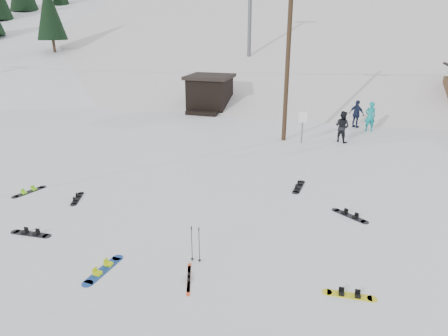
# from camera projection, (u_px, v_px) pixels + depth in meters

# --- Properties ---
(ground) EXTENTS (200.00, 200.00, 0.00)m
(ground) POSITION_uv_depth(u_px,v_px,m) (145.00, 259.00, 11.90)
(ground) COLOR white
(ground) RESTS_ON ground
(ski_slope) EXTENTS (60.00, 85.24, 65.97)m
(ski_slope) POSITION_uv_depth(u_px,v_px,m) (306.00, 143.00, 65.49)
(ski_slope) COLOR white
(ski_slope) RESTS_ON ground
(ridge_left) EXTENTS (47.54, 95.03, 58.38)m
(ridge_left) POSITION_uv_depth(u_px,v_px,m) (90.00, 131.00, 68.55)
(ridge_left) COLOR white
(ridge_left) RESTS_ON ground
(treeline_left) EXTENTS (20.00, 64.00, 10.00)m
(treeline_left) POSITION_uv_depth(u_px,v_px,m) (60.00, 71.00, 57.03)
(treeline_left) COLOR black
(treeline_left) RESTS_ON ground
(treeline_crest) EXTENTS (50.00, 6.00, 10.00)m
(treeline_crest) POSITION_uv_depth(u_px,v_px,m) (324.00, 53.00, 89.22)
(treeline_crest) COLOR black
(treeline_crest) RESTS_ON ski_slope
(utility_pole) EXTENTS (2.00, 0.26, 9.00)m
(utility_pole) POSITION_uv_depth(u_px,v_px,m) (288.00, 59.00, 22.33)
(utility_pole) COLOR #3A2819
(utility_pole) RESTS_ON ground
(trail_sign) EXTENTS (0.50, 0.09, 1.85)m
(trail_sign) POSITION_uv_depth(u_px,v_px,m) (303.00, 122.00, 22.83)
(trail_sign) COLOR #595B60
(trail_sign) RESTS_ON ground
(lift_hut) EXTENTS (3.40, 4.10, 2.75)m
(lift_hut) POSITION_uv_depth(u_px,v_px,m) (210.00, 93.00, 31.60)
(lift_hut) COLOR black
(lift_hut) RESTS_ON ground
(lift_tower_near) EXTENTS (2.20, 0.36, 8.00)m
(lift_tower_near) POSITION_uv_depth(u_px,v_px,m) (250.00, 8.00, 37.24)
(lift_tower_near) COLOR #595B60
(lift_tower_near) RESTS_ON ski_slope
(hero_snowboard) EXTENTS (0.43, 1.65, 0.12)m
(hero_snowboard) POSITION_uv_depth(u_px,v_px,m) (103.00, 270.00, 11.35)
(hero_snowboard) COLOR #18429D
(hero_snowboard) RESTS_ON ground
(hero_skis) EXTENTS (0.58, 1.42, 0.08)m
(hero_skis) POSITION_uv_depth(u_px,v_px,m) (189.00, 278.00, 10.98)
(hero_skis) COLOR red
(hero_skis) RESTS_ON ground
(ski_poles) EXTENTS (0.31, 0.08, 1.14)m
(ski_poles) POSITION_uv_depth(u_px,v_px,m) (195.00, 244.00, 11.61)
(ski_poles) COLOR black
(ski_poles) RESTS_ON ground
(board_scatter_a) EXTENTS (1.51, 0.34, 0.11)m
(board_scatter_a) POSITION_uv_depth(u_px,v_px,m) (31.00, 234.00, 13.29)
(board_scatter_a) COLOR black
(board_scatter_a) RESTS_ON ground
(board_scatter_b) EXTENTS (0.65, 1.29, 0.10)m
(board_scatter_b) POSITION_uv_depth(u_px,v_px,m) (77.00, 198.00, 15.93)
(board_scatter_b) COLOR black
(board_scatter_b) RESTS_ON ground
(board_scatter_c) EXTENTS (0.64, 1.47, 0.11)m
(board_scatter_c) POSITION_uv_depth(u_px,v_px,m) (29.00, 191.00, 16.58)
(board_scatter_c) COLOR black
(board_scatter_c) RESTS_ON ground
(board_scatter_d) EXTENTS (1.31, 1.00, 0.11)m
(board_scatter_d) POSITION_uv_depth(u_px,v_px,m) (350.00, 215.00, 14.53)
(board_scatter_d) COLOR black
(board_scatter_d) RESTS_ON ground
(board_scatter_e) EXTENTS (1.38, 0.31, 0.10)m
(board_scatter_e) POSITION_uv_depth(u_px,v_px,m) (349.00, 295.00, 10.30)
(board_scatter_e) COLOR yellow
(board_scatter_e) RESTS_ON ground
(board_scatter_f) EXTENTS (0.41, 1.58, 0.11)m
(board_scatter_f) POSITION_uv_depth(u_px,v_px,m) (299.00, 187.00, 17.06)
(board_scatter_f) COLOR black
(board_scatter_f) RESTS_ON ground
(skier_teal) EXTENTS (0.79, 0.63, 1.91)m
(skier_teal) POSITION_uv_depth(u_px,v_px,m) (370.00, 116.00, 25.57)
(skier_teal) COLOR #0E8B8F
(skier_teal) RESTS_ON ground
(skier_dark) EXTENTS (1.13, 1.06, 1.84)m
(skier_dark) POSITION_uv_depth(u_px,v_px,m) (342.00, 127.00, 23.24)
(skier_dark) COLOR black
(skier_dark) RESTS_ON ground
(skier_navy) EXTENTS (1.14, 0.97, 1.83)m
(skier_navy) POSITION_uv_depth(u_px,v_px,m) (357.00, 114.00, 26.42)
(skier_navy) COLOR #161E39
(skier_navy) RESTS_ON ground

